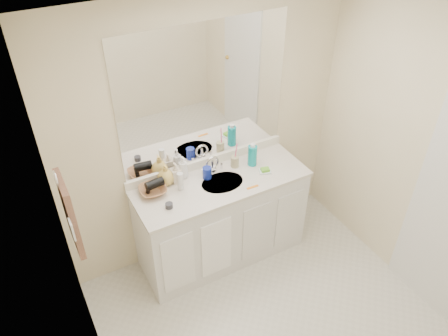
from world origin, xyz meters
TOP-DOWN VIEW (x-y plane):
  - floor at (0.00, 0.00)m, footprint 2.60×2.60m
  - ceiling at (0.00, 0.00)m, footprint 2.60×2.60m
  - wall_back at (0.00, 1.30)m, footprint 2.60×0.02m
  - wall_left at (-1.30, 0.00)m, footprint 0.02×2.60m
  - wall_right at (1.30, 0.00)m, footprint 0.02×2.60m
  - vanity_cabinet at (0.00, 1.02)m, footprint 1.50×0.55m
  - countertop at (0.00, 1.02)m, footprint 1.52×0.57m
  - backsplash at (0.00, 1.29)m, footprint 1.52×0.03m
  - sink_basin at (0.00, 1.00)m, footprint 0.37×0.37m
  - faucet at (0.00, 1.18)m, footprint 0.02×0.02m
  - mirror at (0.00, 1.29)m, footprint 1.48×0.01m
  - blue_mug at (-0.08, 1.12)m, footprint 0.09×0.09m
  - tan_cup at (0.21, 1.15)m, footprint 0.09×0.09m
  - toothbrush at (0.22, 1.15)m, footprint 0.02×0.04m
  - mouthwash_bottle at (0.36, 1.10)m, footprint 0.09×0.09m
  - soap_dish at (0.40, 0.95)m, footprint 0.12×0.11m
  - green_soap at (0.40, 0.95)m, footprint 0.08×0.07m
  - orange_comb at (0.19, 0.82)m, footprint 0.11×0.02m
  - dark_jar at (-0.52, 0.92)m, footprint 0.07×0.07m
  - extra_white_bottle at (-0.34, 1.09)m, footprint 0.05×0.05m
  - soap_bottle_white at (-0.26, 1.23)m, footprint 0.09×0.09m
  - soap_bottle_cream at (-0.33, 1.21)m, footprint 0.09×0.09m
  - soap_bottle_yellow at (-0.42, 1.22)m, footprint 0.15×0.15m
  - wicker_basket at (-0.56, 1.15)m, footprint 0.24×0.24m
  - hair_dryer at (-0.54, 1.15)m, footprint 0.16×0.09m
  - towel_ring at (-1.27, 0.77)m, footprint 0.01×0.11m
  - hand_towel at (-1.25, 0.77)m, footprint 0.04×0.32m
  - switch_plate at (-1.27, 0.57)m, footprint 0.01×0.08m

SIDE VIEW (x-z plane):
  - floor at x=0.00m, z-range 0.00..0.00m
  - vanity_cabinet at x=0.00m, z-range 0.00..0.85m
  - countertop at x=0.00m, z-range 0.85..0.88m
  - sink_basin at x=0.00m, z-range 0.86..0.88m
  - orange_comb at x=0.19m, z-range 0.88..0.88m
  - soap_dish at x=0.40m, z-range 0.88..0.89m
  - dark_jar at x=-0.52m, z-range 0.88..0.92m
  - green_soap at x=0.40m, z-range 0.89..0.92m
  - wicker_basket at x=-0.56m, z-range 0.88..0.93m
  - backsplash at x=0.00m, z-range 0.88..0.96m
  - tan_cup at x=0.21m, z-range 0.88..0.98m
  - blue_mug at x=-0.08m, z-range 0.88..0.99m
  - faucet at x=0.00m, z-range 0.88..0.99m
  - extra_white_bottle at x=-0.34m, z-range 0.88..1.04m
  - hair_dryer at x=-0.54m, z-range 0.93..1.01m
  - soap_bottle_cream at x=-0.33m, z-range 0.88..1.06m
  - soap_bottle_yellow at x=-0.42m, z-range 0.88..1.07m
  - mouthwash_bottle at x=0.36m, z-range 0.88..1.07m
  - soap_bottle_white at x=-0.26m, z-range 0.88..1.09m
  - toothbrush at x=0.22m, z-range 0.94..1.12m
  - wall_back at x=0.00m, z-range 0.00..2.40m
  - wall_left at x=-1.30m, z-range 0.00..2.40m
  - wall_right at x=1.30m, z-range 0.00..2.40m
  - hand_towel at x=-1.25m, z-range 0.98..1.52m
  - switch_plate at x=-1.27m, z-range 1.24..1.36m
  - towel_ring at x=-1.27m, z-range 1.49..1.61m
  - mirror at x=0.00m, z-range 0.96..2.16m
  - ceiling at x=0.00m, z-range 2.39..2.41m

